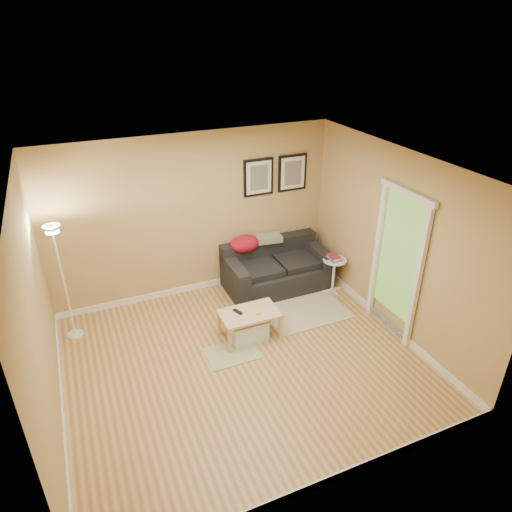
% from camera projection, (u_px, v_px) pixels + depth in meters
% --- Properties ---
extents(floor, '(4.50, 4.50, 0.00)m').
position_uv_depth(floor, '(243.00, 361.00, 6.08)').
color(floor, tan).
rests_on(floor, ground).
extents(ceiling, '(4.50, 4.50, 0.00)m').
position_uv_depth(ceiling, '(240.00, 171.00, 4.87)').
color(ceiling, white).
rests_on(ceiling, wall_back).
extents(wall_back, '(4.50, 0.00, 4.50)m').
position_uv_depth(wall_back, '(194.00, 217.00, 7.10)').
color(wall_back, tan).
rests_on(wall_back, ground).
extents(wall_front, '(4.50, 0.00, 4.50)m').
position_uv_depth(wall_front, '(331.00, 387.00, 3.85)').
color(wall_front, tan).
rests_on(wall_front, ground).
extents(wall_left, '(0.00, 4.00, 4.00)m').
position_uv_depth(wall_left, '(38.00, 321.00, 4.68)').
color(wall_left, tan).
rests_on(wall_left, ground).
extents(wall_right, '(0.00, 4.00, 4.00)m').
position_uv_depth(wall_right, '(395.00, 243.00, 6.27)').
color(wall_right, tan).
rests_on(wall_right, ground).
extents(baseboard_back, '(4.50, 0.02, 0.10)m').
position_uv_depth(baseboard_back, '(199.00, 286.00, 7.67)').
color(baseboard_back, white).
rests_on(baseboard_back, ground).
extents(baseboard_front, '(4.50, 0.02, 0.10)m').
position_uv_depth(baseboard_front, '(320.00, 483.00, 4.44)').
color(baseboard_front, white).
rests_on(baseboard_front, ground).
extents(baseboard_left, '(0.02, 4.00, 0.10)m').
position_uv_depth(baseboard_left, '(63.00, 409.00, 5.27)').
color(baseboard_left, white).
rests_on(baseboard_left, ground).
extents(baseboard_right, '(0.02, 4.00, 0.10)m').
position_uv_depth(baseboard_right, '(382.00, 319.00, 6.84)').
color(baseboard_right, white).
rests_on(baseboard_right, ground).
extents(sofa, '(1.70, 0.90, 0.75)m').
position_uv_depth(sofa, '(277.00, 267.00, 7.58)').
color(sofa, black).
rests_on(sofa, ground).
extents(red_throw, '(0.48, 0.36, 0.28)m').
position_uv_depth(red_throw, '(244.00, 244.00, 7.45)').
color(red_throw, '#BA1134').
rests_on(red_throw, sofa).
extents(plaid_throw, '(0.45, 0.32, 0.10)m').
position_uv_depth(plaid_throw, '(269.00, 238.00, 7.62)').
color(plaid_throw, tan).
rests_on(plaid_throw, sofa).
extents(framed_print_left, '(0.50, 0.04, 0.60)m').
position_uv_depth(framed_print_left, '(258.00, 177.00, 7.22)').
color(framed_print_left, black).
rests_on(framed_print_left, wall_back).
extents(framed_print_right, '(0.50, 0.04, 0.60)m').
position_uv_depth(framed_print_right, '(292.00, 173.00, 7.43)').
color(framed_print_right, black).
rests_on(framed_print_right, wall_back).
extents(area_rug, '(1.25, 0.85, 0.01)m').
position_uv_depth(area_rug, '(305.00, 312.00, 7.08)').
color(area_rug, '#BEB396').
rests_on(area_rug, ground).
extents(green_runner, '(0.70, 0.50, 0.01)m').
position_uv_depth(green_runner, '(232.00, 353.00, 6.21)').
color(green_runner, '#668C4C').
rests_on(green_runner, ground).
extents(coffee_table, '(0.89, 0.63, 0.41)m').
position_uv_depth(coffee_table, '(250.00, 324.00, 6.46)').
color(coffee_table, '#DEB887').
rests_on(coffee_table, ground).
extents(remote_control, '(0.10, 0.17, 0.02)m').
position_uv_depth(remote_control, '(238.00, 312.00, 6.36)').
color(remote_control, black).
rests_on(remote_control, coffee_table).
extents(tape_roll, '(0.07, 0.07, 0.03)m').
position_uv_depth(tape_roll, '(258.00, 313.00, 6.32)').
color(tape_roll, yellow).
rests_on(tape_roll, coffee_table).
extents(storage_bin, '(0.52, 0.38, 0.32)m').
position_uv_depth(storage_bin, '(248.00, 329.00, 6.44)').
color(storage_bin, white).
rests_on(storage_bin, ground).
extents(side_table, '(0.38, 0.38, 0.58)m').
position_uv_depth(side_table, '(333.00, 275.00, 7.51)').
color(side_table, white).
rests_on(side_table, ground).
extents(book_stack, '(0.23, 0.27, 0.07)m').
position_uv_depth(book_stack, '(334.00, 257.00, 7.37)').
color(book_stack, '#385EA8').
rests_on(book_stack, side_table).
extents(floor_lamp, '(0.22, 0.22, 1.72)m').
position_uv_depth(floor_lamp, '(65.00, 287.00, 6.19)').
color(floor_lamp, white).
rests_on(floor_lamp, ground).
extents(doorway, '(0.12, 1.01, 2.13)m').
position_uv_depth(doorway, '(396.00, 267.00, 6.25)').
color(doorway, white).
rests_on(doorway, ground).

